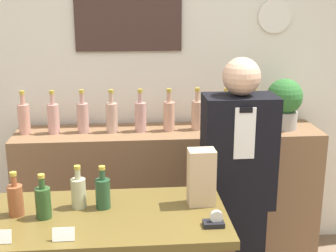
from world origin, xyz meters
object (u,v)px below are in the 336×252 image
at_px(potted_plant, 284,102).
at_px(tape_dispenser, 215,221).
at_px(paper_bag, 201,177).
at_px(shopkeeper, 236,195).

bearing_deg(potted_plant, tape_dispenser, -119.10).
relative_size(potted_plant, paper_bag, 1.31).
xyz_separation_m(potted_plant, tape_dispenser, (-0.73, -1.31, -0.22)).
bearing_deg(shopkeeper, potted_plant, 53.85).
bearing_deg(potted_plant, paper_bag, -124.86).
bearing_deg(paper_bag, potted_plant, 55.14).
distance_m(potted_plant, tape_dispenser, 1.52).
height_order(shopkeeper, potted_plant, shopkeeper).
xyz_separation_m(shopkeeper, paper_bag, (-0.28, -0.43, 0.30)).
bearing_deg(paper_bag, tape_dispenser, -83.99).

